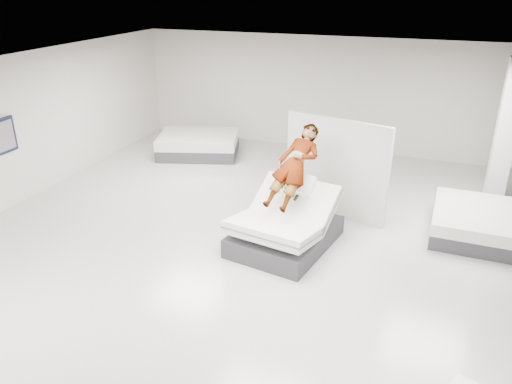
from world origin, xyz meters
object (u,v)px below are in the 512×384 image
at_px(person, 294,177).
at_px(flat_bed_right_far, 472,222).
at_px(column, 505,134).
at_px(hero_bed, 285,227).
at_px(flat_bed_left_far, 199,144).
at_px(remote, 296,198).
at_px(divider_panel, 336,168).

bearing_deg(person, flat_bed_right_far, 33.47).
bearing_deg(column, hero_bed, -137.44).
bearing_deg(flat_bed_left_far, remote, -46.03).
relative_size(person, column, 0.57).
height_order(hero_bed, divider_panel, divider_panel).
relative_size(person, divider_panel, 0.79).
relative_size(flat_bed_right_far, flat_bed_left_far, 0.77).
xyz_separation_m(person, divider_panel, (0.50, 1.34, -0.24)).
height_order(person, column, column).
bearing_deg(flat_bed_left_far, person, -44.40).
xyz_separation_m(hero_bed, flat_bed_left_far, (-3.86, 4.14, -0.09)).
xyz_separation_m(flat_bed_right_far, flat_bed_left_far, (-7.16, 2.45, 0.03)).
height_order(person, divider_panel, person).
bearing_deg(divider_panel, person, -95.04).
bearing_deg(column, flat_bed_right_far, -105.56).
bearing_deg(divider_panel, hero_bed, -93.21).
xyz_separation_m(remote, flat_bed_right_far, (3.09, 1.77, -0.79)).
xyz_separation_m(divider_panel, column, (3.24, 1.84, 0.55)).
xyz_separation_m(flat_bed_left_far, column, (7.66, -0.65, 1.30)).
height_order(flat_bed_left_far, column, column).
xyz_separation_m(person, column, (3.75, 3.18, 0.31)).
bearing_deg(remote, column, 55.18).
height_order(hero_bed, remote, hero_bed).
height_order(remote, flat_bed_left_far, remote).
distance_m(remote, flat_bed_left_far, 5.91).
distance_m(flat_bed_right_far, column, 2.30).
bearing_deg(person, remote, -57.85).
bearing_deg(hero_bed, divider_panel, 71.27).
bearing_deg(hero_bed, remote, -19.14).
bearing_deg(remote, divider_panel, 88.92).
xyz_separation_m(remote, flat_bed_left_far, (-4.07, 4.22, -0.75)).
relative_size(hero_bed, flat_bed_right_far, 1.17).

